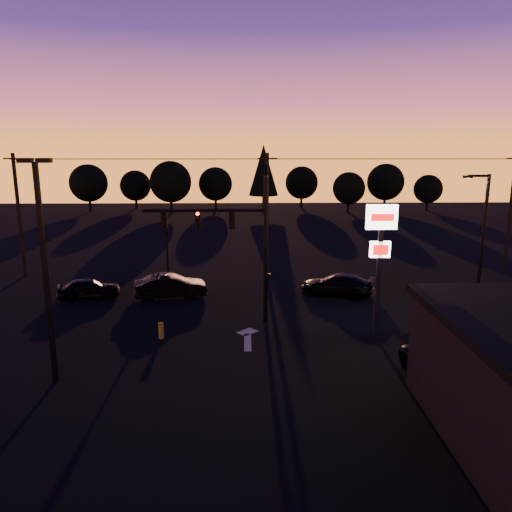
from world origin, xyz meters
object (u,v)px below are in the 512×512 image
Objects in this scene: traffic_signal_mast at (236,234)px; parking_lot_light at (44,258)px; streetlight at (481,237)px; suv_parked at (454,368)px; car_mid at (171,286)px; bollard at (161,330)px; car_right at (337,285)px; car_left at (89,288)px; secondary_signal at (167,245)px; pylon_sign at (380,243)px.

parking_lot_light is at bearing -136.63° from traffic_signal_mast.
suv_parked is at bearing -118.93° from streetlight.
car_mid is at bearing 133.54° from traffic_signal_mast.
car_right is (10.25, 7.17, 0.28)m from bollard.
parking_lot_light is at bearing 153.78° from car_mid.
car_mid is at bearing 170.69° from streetlight.
car_left is 0.81× the size of car_right.
parking_lot_light is at bearing 156.98° from suv_parked.
car_mid reaches higher than bollard.
secondary_signal is 19.89m from streetlight.
car_left is at bearing 154.74° from traffic_signal_mast.
suv_parked is (9.07, -7.42, -4.27)m from traffic_signal_mast.
parking_lot_light is 7.64m from bollard.
parking_lot_light reaches higher than car_mid.
traffic_signal_mast is at bearing 43.37° from parking_lot_light.
secondary_signal is 10.19m from bollard.
car_left is (-23.48, 2.96, -3.77)m from streetlight.
secondary_signal is at bearing 96.46° from bollard.
streetlight is 1.67× the size of suv_parked.
parking_lot_light is 1.91× the size of suv_parked.
pylon_sign reaches higher than secondary_signal.
pylon_sign is (7.10, -2.49, -0.02)m from traffic_signal_mast.
pylon_sign is 0.85× the size of streetlight.
car_right is (-7.55, 3.33, -3.73)m from streetlight.
bollard is at bearing -32.96° from car_right.
parking_lot_light reaches higher than car_left.
streetlight is 18.64m from bollard.
parking_lot_light is at bearing -127.80° from bollard.
streetlight is at bearing 39.55° from suv_parked.
traffic_signal_mast reaches higher than suv_parked.
suv_parked is at bearing -137.13° from car_left.
secondary_signal is 1.13× the size of car_left.
car_right is (15.93, 0.36, 0.04)m from car_left.
bollard is (1.11, -9.83, -2.45)m from secondary_signal.
traffic_signal_mast is 7.49m from car_mid.
pylon_sign is 1.77× the size of car_left.
car_mid is 0.95× the size of suv_parked.
secondary_signal is 5.31× the size of bollard.
streetlight is at bearing 88.30° from car_right.
bollard is at bearing 52.20° from parking_lot_light.
pylon_sign is at bearing -132.64° from car_mid.
car_left reaches higher than bollard.
parking_lot_light is 23.05m from streetlight.
traffic_signal_mast is at bearing 31.65° from bollard.
parking_lot_light is 2.01× the size of car_mid.
suv_parked is at bearing -21.59° from bollard.
traffic_signal_mast is 11.32m from car_left.
parking_lot_light is 15.19m from pylon_sign.
car_left is at bearing -146.52° from secondary_signal.
car_right is at bearing 40.47° from parking_lot_light.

